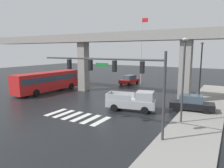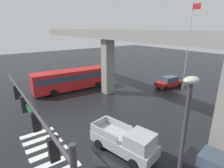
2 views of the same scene
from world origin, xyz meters
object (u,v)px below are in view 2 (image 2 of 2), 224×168
pickup_truck (126,142)px  flagpole (189,43)px  city_bus (71,79)px  sedan_red (169,82)px  street_lamp_near_corner (183,144)px  traffic_signal_mast (38,132)px

pickup_truck → flagpole: 17.85m
city_bus → sedan_red: city_bus is taller
sedan_red → street_lamp_near_corner: street_lamp_near_corner is taller
pickup_truck → flagpole: flagpole is taller
flagpole → pickup_truck: bearing=-70.1°
street_lamp_near_corner → flagpole: flagpole is taller
city_bus → sedan_red: (7.76, 12.60, -0.87)m
traffic_signal_mast → pickup_truck: bearing=101.5°
sedan_red → flagpole: (2.09, 0.59, 5.94)m
pickup_truck → flagpole: (-5.74, 15.88, 5.81)m
pickup_truck → street_lamp_near_corner: bearing=-17.9°
sedan_red → flagpole: 6.33m
traffic_signal_mast → street_lamp_near_corner: street_lamp_near_corner is taller
city_bus → sedan_red: 14.82m
pickup_truck → city_bus: (-15.58, 2.69, 0.73)m
sedan_red → street_lamp_near_corner: bearing=-52.5°
city_bus → sedan_red: size_ratio=2.41×
street_lamp_near_corner → flagpole: (-10.90, 17.54, 2.24)m
traffic_signal_mast → street_lamp_near_corner: bearing=47.7°
city_bus → traffic_signal_mast: (16.80, -8.70, 2.94)m
sedan_red → flagpole: flagpole is taller
pickup_truck → sedan_red: bearing=117.1°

